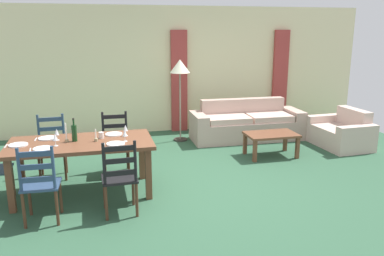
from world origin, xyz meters
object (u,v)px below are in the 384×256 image
(armchair_upholstered, at_px, (342,133))
(wine_glass_near_right, at_px, (125,134))
(wine_glass_far_left, at_px, (57,132))
(coffee_cup_primary, at_px, (101,135))
(couch, at_px, (246,125))
(dining_chair_far_right, at_px, (116,143))
(wine_glass_far_right, at_px, (125,128))
(standing_lamp, at_px, (180,71))
(dining_chair_far_left, at_px, (52,147))
(coffee_table, at_px, (271,137))
(dining_chair_near_left, at_px, (40,184))
(wine_bottle, at_px, (74,133))
(dining_table, at_px, (81,148))
(wine_glass_near_left, at_px, (55,138))
(dining_chair_near_right, at_px, (120,178))

(armchair_upholstered, bearing_deg, wine_glass_near_right, -162.84)
(wine_glass_far_left, relative_size, coffee_cup_primary, 1.79)
(wine_glass_near_right, xyz_separation_m, coffee_cup_primary, (-0.31, 0.24, -0.07))
(coffee_cup_primary, bearing_deg, couch, 34.70)
(dining_chair_far_right, bearing_deg, wine_glass_far_right, -78.66)
(armchair_upholstered, distance_m, standing_lamp, 3.39)
(dining_chair_far_left, relative_size, coffee_table, 1.07)
(dining_chair_near_left, bearing_deg, wine_bottle, 64.45)
(dining_chair_near_left, bearing_deg, dining_table, 58.80)
(wine_bottle, xyz_separation_m, couch, (3.29, 2.09, -0.58))
(dining_chair_far_right, relative_size, wine_glass_far_left, 5.96)
(wine_glass_near_right, relative_size, standing_lamp, 0.10)
(wine_glass_near_left, height_order, couch, wine_glass_near_left)
(dining_table, distance_m, dining_chair_far_left, 0.93)
(wine_glass_far_right, height_order, coffee_table, wine_glass_far_right)
(wine_glass_far_right, distance_m, armchair_upholstered, 4.39)
(dining_chair_far_left, distance_m, standing_lamp, 2.94)
(wine_glass_near_left, height_order, wine_glass_far_left, same)
(dining_chair_near_right, xyz_separation_m, wine_glass_near_left, (-0.76, 0.62, 0.38))
(wine_bottle, distance_m, couch, 3.95)
(wine_glass_far_right, bearing_deg, wine_glass_far_left, -179.71)
(couch, bearing_deg, coffee_cup_primary, -145.30)
(wine_glass_near_right, relative_size, wine_glass_far_right, 1.00)
(wine_glass_near_left, relative_size, wine_glass_near_right, 1.00)
(couch, bearing_deg, wine_glass_near_left, -147.20)
(dining_chair_near_right, xyz_separation_m, coffee_table, (2.76, 1.67, -0.12))
(wine_bottle, xyz_separation_m, wine_glass_near_right, (0.66, -0.18, -0.01))
(wine_glass_far_right, xyz_separation_m, coffee_table, (2.61, 0.78, -0.51))
(dining_table, xyz_separation_m, coffee_cup_primary, (0.27, 0.09, 0.13))
(wine_glass_far_right, bearing_deg, wine_glass_near_right, -95.99)
(wine_glass_near_left, relative_size, couch, 0.07)
(coffee_table, bearing_deg, wine_glass_far_right, -163.40)
(dining_chair_near_left, height_order, wine_glass_near_left, dining_chair_near_left)
(wine_bottle, distance_m, standing_lamp, 3.04)
(wine_glass_near_right, xyz_separation_m, standing_lamp, (1.29, 2.46, 0.55))
(dining_table, xyz_separation_m, wine_glass_far_left, (-0.31, 0.14, 0.20))
(dining_chair_near_right, bearing_deg, coffee_cup_primary, 102.18)
(wine_bottle, relative_size, coffee_cup_primary, 3.51)
(wine_glass_near_left, height_order, coffee_table, wine_glass_near_left)
(wine_glass_far_right, distance_m, coffee_cup_primary, 0.35)
(dining_chair_near_left, xyz_separation_m, couch, (3.67, 2.88, -0.19))
(dining_chair_near_left, height_order, coffee_table, dining_chair_near_left)
(wine_bottle, bearing_deg, couch, 32.46)
(wine_bottle, bearing_deg, wine_glass_far_left, 157.15)
(dining_chair_near_right, relative_size, standing_lamp, 0.59)
(wine_glass_far_left, height_order, standing_lamp, standing_lamp)
(dining_chair_near_left, height_order, couch, dining_chair_near_left)
(dining_table, xyz_separation_m, standing_lamp, (1.87, 2.32, 0.75))
(dining_chair_near_right, bearing_deg, couch, 46.29)
(wine_glass_near_left, bearing_deg, dining_table, 24.16)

